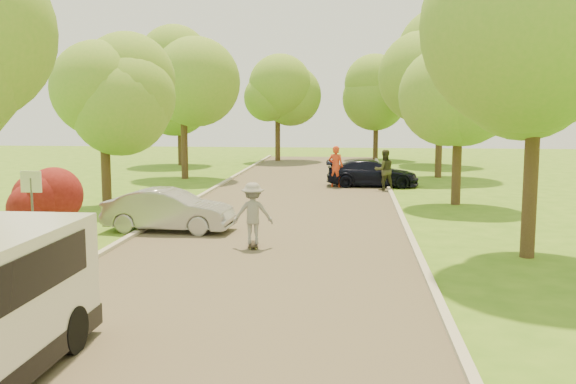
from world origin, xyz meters
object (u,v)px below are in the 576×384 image
at_px(dark_sedan, 372,173).
at_px(skateboarder, 253,213).
at_px(street_sign, 32,195).
at_px(person_striped, 336,167).
at_px(silver_sedan, 169,210).
at_px(longboard, 253,244).
at_px(person_olive, 384,170).

bearing_deg(dark_sedan, skateboarder, 166.05).
distance_m(street_sign, person_striped, 16.66).
distance_m(silver_sedan, person_striped, 12.44).
bearing_deg(person_striped, street_sign, 78.40).
height_order(dark_sedan, longboard, dark_sedan).
xyz_separation_m(longboard, person_striped, (1.86, 13.53, 0.90)).
bearing_deg(person_striped, dark_sedan, -147.58).
height_order(street_sign, silver_sedan, street_sign).
relative_size(silver_sedan, dark_sedan, 0.90).
bearing_deg(person_olive, longboard, 57.35).
height_order(street_sign, person_striped, street_sign).
bearing_deg(longboard, person_striped, -106.45).
distance_m(silver_sedan, dark_sedan, 13.70).
bearing_deg(street_sign, longboard, 14.38).
bearing_deg(street_sign, skateboarder, 14.38).
height_order(street_sign, person_olive, street_sign).
distance_m(dark_sedan, skateboarder, 14.55).
bearing_deg(longboard, street_sign, 5.76).
relative_size(longboard, person_striped, 0.44).
bearing_deg(street_sign, person_striped, 63.79).
xyz_separation_m(street_sign, silver_sedan, (2.57, 3.46, -0.91)).
relative_size(silver_sedan, person_olive, 2.11).
relative_size(person_striped, person_olive, 1.06).
distance_m(street_sign, silver_sedan, 4.40).
height_order(street_sign, dark_sedan, street_sign).
bearing_deg(silver_sedan, longboard, -120.95).
relative_size(street_sign, longboard, 2.46).
xyz_separation_m(dark_sedan, person_olive, (0.50, -1.48, 0.30)).
height_order(silver_sedan, person_olive, person_olive).
bearing_deg(dark_sedan, person_striped, 108.22).
bearing_deg(person_striped, skateboarder, 96.78).
xyz_separation_m(dark_sedan, person_striped, (-1.75, -0.56, 0.36)).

